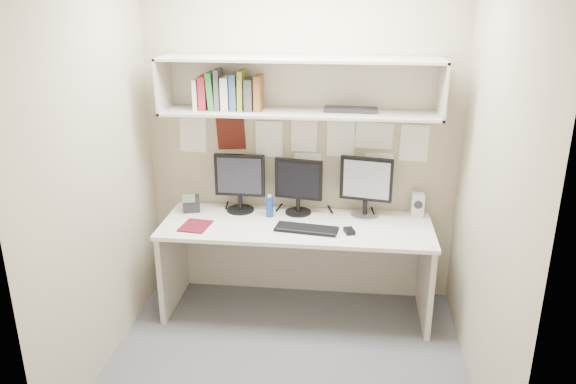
# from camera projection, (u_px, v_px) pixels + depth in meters

# --- Properties ---
(floor) EXTENTS (2.40, 2.00, 0.01)m
(floor) POSITION_uv_depth(u_px,v_px,m) (287.00, 360.00, 3.80)
(floor) COLOR #4B4B50
(floor) RESTS_ON ground
(wall_back) EXTENTS (2.40, 0.02, 2.60)m
(wall_back) POSITION_uv_depth(u_px,v_px,m) (301.00, 137.00, 4.29)
(wall_back) COLOR tan
(wall_back) RESTS_ON ground
(wall_front) EXTENTS (2.40, 0.02, 2.60)m
(wall_front) POSITION_uv_depth(u_px,v_px,m) (260.00, 250.00, 2.42)
(wall_front) COLOR tan
(wall_front) RESTS_ON ground
(wall_left) EXTENTS (0.02, 2.00, 2.60)m
(wall_left) POSITION_uv_depth(u_px,v_px,m) (95.00, 171.00, 3.49)
(wall_left) COLOR tan
(wall_left) RESTS_ON ground
(wall_right) EXTENTS (0.02, 2.00, 2.60)m
(wall_right) POSITION_uv_depth(u_px,v_px,m) (493.00, 185.00, 3.23)
(wall_right) COLOR tan
(wall_right) RESTS_ON ground
(desk) EXTENTS (2.00, 0.70, 0.73)m
(desk) POSITION_uv_depth(u_px,v_px,m) (296.00, 267.00, 4.28)
(desk) COLOR silver
(desk) RESTS_ON floor
(overhead_hutch) EXTENTS (2.00, 0.38, 0.40)m
(overhead_hutch) POSITION_uv_depth(u_px,v_px,m) (300.00, 85.00, 4.02)
(overhead_hutch) COLOR beige
(overhead_hutch) RESTS_ON wall_back
(pinned_papers) EXTENTS (1.92, 0.01, 0.48)m
(pinned_papers) POSITION_uv_depth(u_px,v_px,m) (301.00, 144.00, 4.31)
(pinned_papers) COLOR white
(pinned_papers) RESTS_ON wall_back
(monitor_left) EXTENTS (0.39, 0.21, 0.45)m
(monitor_left) POSITION_uv_depth(u_px,v_px,m) (240.00, 180.00, 4.33)
(monitor_left) COLOR black
(monitor_left) RESTS_ON desk
(monitor_center) EXTENTS (0.37, 0.20, 0.43)m
(monitor_center) POSITION_uv_depth(u_px,v_px,m) (298.00, 184.00, 4.29)
(monitor_center) COLOR black
(monitor_center) RESTS_ON desk
(monitor_right) EXTENTS (0.40, 0.22, 0.46)m
(monitor_right) POSITION_uv_depth(u_px,v_px,m) (366.00, 184.00, 4.23)
(monitor_right) COLOR #A5A5AA
(monitor_right) RESTS_ON desk
(keyboard) EXTENTS (0.47, 0.22, 0.02)m
(keyboard) POSITION_uv_depth(u_px,v_px,m) (306.00, 229.00, 4.04)
(keyboard) COLOR black
(keyboard) RESTS_ON desk
(mouse) EXTENTS (0.09, 0.11, 0.03)m
(mouse) POSITION_uv_depth(u_px,v_px,m) (349.00, 231.00, 3.99)
(mouse) COLOR black
(mouse) RESTS_ON desk
(speaker) EXTENTS (0.09, 0.10, 0.18)m
(speaker) POSITION_uv_depth(u_px,v_px,m) (417.00, 205.00, 4.27)
(speaker) COLOR #B7B7B3
(speaker) RESTS_ON desk
(blue_bottle) EXTENTS (0.06, 0.06, 0.17)m
(blue_bottle) POSITION_uv_depth(u_px,v_px,m) (270.00, 206.00, 4.26)
(blue_bottle) COLOR navy
(blue_bottle) RESTS_ON desk
(maroon_notebook) EXTENTS (0.22, 0.26, 0.01)m
(maroon_notebook) POSITION_uv_depth(u_px,v_px,m) (195.00, 226.00, 4.10)
(maroon_notebook) COLOR #570E1A
(maroon_notebook) RESTS_ON desk
(desk_phone) EXTENTS (0.16, 0.15, 0.16)m
(desk_phone) POSITION_uv_depth(u_px,v_px,m) (191.00, 204.00, 4.38)
(desk_phone) COLOR black
(desk_phone) RESTS_ON desk
(book_stack) EXTENTS (0.49, 0.18, 0.29)m
(book_stack) POSITION_uv_depth(u_px,v_px,m) (229.00, 92.00, 4.06)
(book_stack) COLOR white
(book_stack) RESTS_ON overhead_hutch
(hutch_tray) EXTENTS (0.38, 0.16, 0.03)m
(hutch_tray) POSITION_uv_depth(u_px,v_px,m) (351.00, 110.00, 4.02)
(hutch_tray) COLOR black
(hutch_tray) RESTS_ON overhead_hutch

